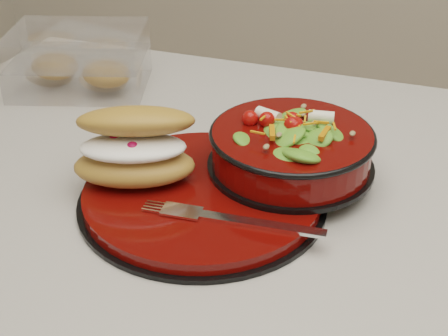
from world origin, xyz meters
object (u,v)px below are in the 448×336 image
(croissant, at_px, (136,147))
(fork, at_px, (236,220))
(salad_bowl, at_px, (292,143))
(dinner_plate, at_px, (203,195))
(pastry_box, at_px, (79,61))

(croissant, xyz_separation_m, fork, (0.14, -0.05, -0.04))
(salad_bowl, xyz_separation_m, croissant, (-0.17, -0.09, 0.01))
(dinner_plate, distance_m, pastry_box, 0.40)
(croissant, bearing_deg, fork, -38.80)
(dinner_plate, bearing_deg, croissant, -177.30)
(dinner_plate, height_order, fork, fork)
(salad_bowl, bearing_deg, dinner_plate, -135.85)
(pastry_box, bearing_deg, salad_bowl, -40.69)
(salad_bowl, height_order, fork, salad_bowl)
(croissant, distance_m, pastry_box, 0.34)
(dinner_plate, distance_m, salad_bowl, 0.12)
(pastry_box, bearing_deg, dinner_plate, -56.37)
(fork, bearing_deg, croissant, 67.54)
(fork, bearing_deg, salad_bowl, -15.83)
(pastry_box, bearing_deg, croissant, -65.46)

